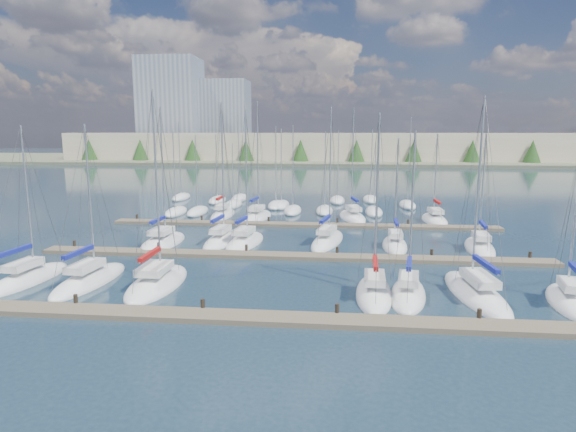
# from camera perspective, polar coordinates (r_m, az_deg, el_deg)

# --- Properties ---
(ground) EXTENTS (400.00, 400.00, 0.00)m
(ground) POSITION_cam_1_polar(r_m,az_deg,el_deg) (84.58, 3.16, 2.75)
(ground) COLOR #223645
(ground) RESTS_ON ground
(dock_near) EXTENTS (44.00, 1.93, 1.10)m
(dock_near) POSITION_cam_1_polar(r_m,az_deg,el_deg) (28.18, -2.52, -12.03)
(dock_near) COLOR #6B5E4C
(dock_near) RESTS_ON ground
(dock_mid) EXTENTS (44.00, 1.93, 1.10)m
(dock_mid) POSITION_cam_1_polar(r_m,az_deg,el_deg) (41.39, 0.28, -4.76)
(dock_mid) COLOR #6B5E4C
(dock_mid) RESTS_ON ground
(dock_far) EXTENTS (44.00, 1.93, 1.10)m
(dock_far) POSITION_cam_1_polar(r_m,az_deg,el_deg) (54.99, 1.69, -1.04)
(dock_far) COLOR #6B5E4C
(dock_far) RESTS_ON ground
(sailboat_k) EXTENTS (4.23, 9.44, 13.80)m
(sailboat_k) POSITION_cam_1_polar(r_m,az_deg,el_deg) (47.11, 4.70, -2.92)
(sailboat_k) COLOR white
(sailboat_k) RESTS_ON ground
(sailboat_b) EXTENTS (3.29, 8.82, 11.97)m
(sailboat_b) POSITION_cam_1_polar(r_m,az_deg,el_deg) (37.60, -22.44, -7.06)
(sailboat_b) COLOR white
(sailboat_b) RESTS_ON ground
(sailboat_m) EXTENTS (3.38, 8.16, 11.22)m
(sailboat_m) POSITION_cam_1_polar(r_m,az_deg,el_deg) (47.59, 21.76, -3.50)
(sailboat_m) COLOR white
(sailboat_m) RESTS_ON ground
(sailboat_o) EXTENTS (3.86, 8.36, 15.04)m
(sailboat_o) POSITION_cam_1_polar(r_m,az_deg,el_deg) (60.03, -3.70, -0.08)
(sailboat_o) COLOR white
(sailboat_o) RESTS_ON ground
(sailboat_g) EXTENTS (3.59, 7.02, 11.52)m
(sailboat_g) POSITION_cam_1_polar(r_m,az_deg,el_deg) (35.44, 30.33, -8.69)
(sailboat_g) COLOR white
(sailboat_g) RESTS_ON ground
(sailboat_c) EXTENTS (3.28, 8.64, 14.27)m
(sailboat_c) POSITION_cam_1_polar(r_m,az_deg,el_deg) (35.44, -15.22, -7.65)
(sailboat_c) COLOR white
(sailboat_c) RESTS_ON ground
(sailboat_p) EXTENTS (4.27, 8.80, 14.24)m
(sailboat_p) POSITION_cam_1_polar(r_m,az_deg,el_deg) (60.35, 7.65, -0.10)
(sailboat_p) COLOR white
(sailboat_p) RESTS_ON ground
(sailboat_i) EXTENTS (3.16, 8.85, 14.14)m
(sailboat_i) POSITION_cam_1_polar(r_m,az_deg,el_deg) (47.57, -7.83, -2.85)
(sailboat_i) COLOR white
(sailboat_i) RESTS_ON ground
(sailboat_l) EXTENTS (2.61, 7.02, 10.82)m
(sailboat_l) POSITION_cam_1_polar(r_m,az_deg,el_deg) (46.22, 12.53, -3.39)
(sailboat_l) COLOR white
(sailboat_l) RESTS_ON ground
(sailboat_n) EXTENTS (2.58, 8.03, 14.41)m
(sailboat_n) POSITION_cam_1_polar(r_m,az_deg,el_deg) (61.82, -7.74, 0.15)
(sailboat_n) COLOR white
(sailboat_n) RESTS_ON ground
(sailboat_d) EXTENTS (2.78, 7.75, 12.64)m
(sailboat_d) POSITION_cam_1_polar(r_m,az_deg,el_deg) (32.61, 10.16, -8.99)
(sailboat_d) COLOR white
(sailboat_d) RESTS_ON ground
(sailboat_q) EXTENTS (2.85, 7.60, 11.12)m
(sailboat_q) POSITION_cam_1_polar(r_m,az_deg,el_deg) (60.53, 16.96, -0.43)
(sailboat_q) COLOR white
(sailboat_q) RESTS_ON ground
(sailboat_e) EXTENTS (3.39, 7.34, 11.53)m
(sailboat_e) POSITION_cam_1_polar(r_m,az_deg,el_deg) (32.87, 14.03, -8.99)
(sailboat_e) COLOR white
(sailboat_e) RESTS_ON ground
(sailboat_a) EXTENTS (3.18, 8.41, 11.88)m
(sailboat_a) POSITION_cam_1_polar(r_m,az_deg,el_deg) (39.84, -28.42, -6.56)
(sailboat_a) COLOR white
(sailboat_a) RESTS_ON ground
(sailboat_h) EXTENTS (3.43, 8.28, 13.68)m
(sailboat_h) POSITION_cam_1_polar(r_m,az_deg,el_deg) (47.95, -14.58, -3.00)
(sailboat_h) COLOR white
(sailboat_h) RESTS_ON ground
(sailboat_j) EXTENTS (3.74, 8.29, 13.48)m
(sailboat_j) POSITION_cam_1_polar(r_m,az_deg,el_deg) (46.64, -5.09, -3.07)
(sailboat_j) COLOR white
(sailboat_j) RESTS_ON ground
(sailboat_f) EXTENTS (3.60, 9.92, 13.72)m
(sailboat_f) POSITION_cam_1_polar(r_m,az_deg,el_deg) (34.44, 21.36, -8.52)
(sailboat_f) COLOR white
(sailboat_f) RESTS_ON ground
(distant_boats) EXTENTS (36.93, 20.75, 13.30)m
(distant_boats) POSITION_cam_1_polar(r_m,az_deg,el_deg) (68.87, -1.09, 1.33)
(distant_boats) COLOR #9EA0A5
(distant_boats) RESTS_ON ground
(shoreline) EXTENTS (400.00, 60.00, 38.00)m
(shoreline) POSITION_cam_1_polar(r_m,az_deg,el_deg) (174.46, 0.17, 8.98)
(shoreline) COLOR #666B51
(shoreline) RESTS_ON ground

